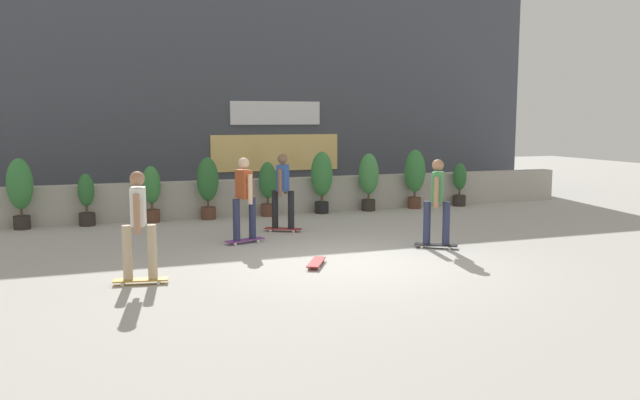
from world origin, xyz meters
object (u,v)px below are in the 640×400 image
object	(u,v)px
potted_plant_5	(322,177)
potted_plant_4	(268,186)
potted_plant_6	(369,177)
skater_foreground	(283,189)
potted_plant_2	(151,191)
skateboard_near_camera	(316,262)
potted_plant_3	(208,183)
potted_plant_0	(20,188)
potted_plant_7	(415,174)
potted_plant_8	(460,183)
skater_by_wall_right	(437,199)
potted_plant_1	(86,198)
skater_far_right	(244,196)
skater_mid_plaza	(139,222)

from	to	relation	value
potted_plant_5	potted_plant_4	bearing A→B (deg)	180.00
potted_plant_6	skater_foreground	bearing A→B (deg)	-143.33
potted_plant_2	skateboard_near_camera	world-z (taller)	potted_plant_2
potted_plant_3	potted_plant_5	world-z (taller)	potted_plant_5
potted_plant_0	potted_plant_5	bearing A→B (deg)	0.00
potted_plant_5	potted_plant_7	xyz separation A→B (m)	(2.70, 0.00, 0.00)
potted_plant_8	skater_by_wall_right	world-z (taller)	skater_by_wall_right
potted_plant_6	potted_plant_7	world-z (taller)	potted_plant_7
potted_plant_0	skater_by_wall_right	distance (m)	9.10
potted_plant_0	potted_plant_4	size ratio (longest dim) A/B	1.16
skateboard_near_camera	potted_plant_2	bearing A→B (deg)	110.89
potted_plant_1	potted_plant_7	bearing A→B (deg)	0.00
potted_plant_4	potted_plant_8	bearing A→B (deg)	0.00
skater_foreground	potted_plant_5	bearing A→B (deg)	52.78
potted_plant_2	potted_plant_8	size ratio (longest dim) A/B	1.11
skater_far_right	potted_plant_1	bearing A→B (deg)	131.74
potted_plant_7	potted_plant_3	bearing A→B (deg)	-180.00
skater_foreground	skater_mid_plaza	world-z (taller)	same
potted_plant_6	potted_plant_8	world-z (taller)	potted_plant_6
skater_far_right	potted_plant_3	bearing A→B (deg)	92.28
potted_plant_7	skater_foreground	distance (m)	4.98
potted_plant_1	skater_mid_plaza	world-z (taller)	skater_mid_plaza
potted_plant_0	potted_plant_8	size ratio (longest dim) A/B	1.31
potted_plant_3	potted_plant_7	bearing A→B (deg)	0.00
potted_plant_0	potted_plant_1	distance (m)	1.40
potted_plant_2	skateboard_near_camera	bearing A→B (deg)	-69.11
skateboard_near_camera	skater_mid_plaza	bearing A→B (deg)	-175.25
potted_plant_1	potted_plant_4	size ratio (longest dim) A/B	0.88
potted_plant_0	potted_plant_2	world-z (taller)	potted_plant_0
potted_plant_2	skater_far_right	xyz separation A→B (m)	(1.47, -3.27, 0.19)
potted_plant_8	skateboard_near_camera	size ratio (longest dim) A/B	1.52
potted_plant_4	skater_mid_plaza	bearing A→B (deg)	-121.44
potted_plant_0	potted_plant_2	bearing A→B (deg)	0.00
potted_plant_3	potted_plant_8	bearing A→B (deg)	0.00
skater_by_wall_right	skateboard_near_camera	size ratio (longest dim) A/B	2.13
skater_mid_plaza	potted_plant_5	bearing A→B (deg)	49.37
skater_far_right	skater_mid_plaza	distance (m)	3.39
potted_plant_2	potted_plant_6	bearing A→B (deg)	-0.00
skater_foreground	skater_far_right	xyz separation A→B (m)	(-1.09, -1.00, 0.00)
potted_plant_3	skater_mid_plaza	distance (m)	6.20
potted_plant_6	skater_far_right	xyz separation A→B (m)	(-4.14, -3.27, 0.05)
potted_plant_0	potted_plant_8	bearing A→B (deg)	0.00
skater_far_right	potted_plant_6	bearing A→B (deg)	38.30
potted_plant_3	potted_plant_6	world-z (taller)	potted_plant_6
potted_plant_5	potted_plant_0	bearing A→B (deg)	180.00
skater_foreground	skater_by_wall_right	world-z (taller)	same
potted_plant_8	skater_far_right	xyz separation A→B (m)	(-6.93, -3.27, 0.30)
potted_plant_0	potted_plant_8	distance (m)	11.23
potted_plant_1	skater_mid_plaza	size ratio (longest dim) A/B	0.71
potted_plant_3	potted_plant_6	size ratio (longest dim) A/B	0.99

